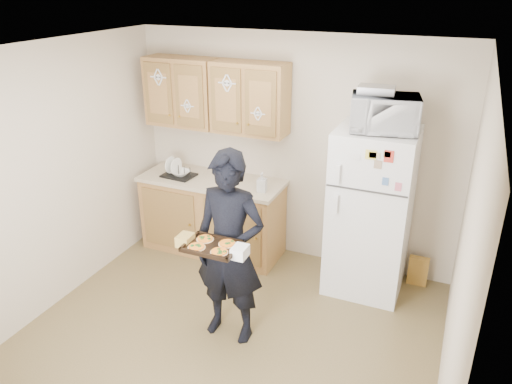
# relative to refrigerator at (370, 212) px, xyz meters

# --- Properties ---
(floor) EXTENTS (3.60, 3.60, 0.00)m
(floor) POSITION_rel_refrigerator_xyz_m (-0.95, -1.43, -0.85)
(floor) COLOR brown
(floor) RESTS_ON ground
(ceiling) EXTENTS (3.60, 3.60, 0.00)m
(ceiling) POSITION_rel_refrigerator_xyz_m (-0.95, -1.43, 1.65)
(ceiling) COLOR white
(ceiling) RESTS_ON wall_back
(wall_back) EXTENTS (3.60, 0.04, 2.50)m
(wall_back) POSITION_rel_refrigerator_xyz_m (-0.95, 0.37, 0.40)
(wall_back) COLOR beige
(wall_back) RESTS_ON floor
(wall_front) EXTENTS (3.60, 0.04, 2.50)m
(wall_front) POSITION_rel_refrigerator_xyz_m (-0.95, -3.23, 0.40)
(wall_front) COLOR beige
(wall_front) RESTS_ON floor
(wall_left) EXTENTS (0.04, 3.60, 2.50)m
(wall_left) POSITION_rel_refrigerator_xyz_m (-2.75, -1.43, 0.40)
(wall_left) COLOR beige
(wall_left) RESTS_ON floor
(wall_right) EXTENTS (0.04, 3.60, 2.50)m
(wall_right) POSITION_rel_refrigerator_xyz_m (0.85, -1.43, 0.40)
(wall_right) COLOR beige
(wall_right) RESTS_ON floor
(refrigerator) EXTENTS (0.75, 0.70, 1.70)m
(refrigerator) POSITION_rel_refrigerator_xyz_m (0.00, 0.00, 0.00)
(refrigerator) COLOR white
(refrigerator) RESTS_ON floor
(base_cabinet) EXTENTS (1.60, 0.60, 0.86)m
(base_cabinet) POSITION_rel_refrigerator_xyz_m (-1.80, 0.05, -0.42)
(base_cabinet) COLOR brown
(base_cabinet) RESTS_ON floor
(countertop) EXTENTS (1.64, 0.64, 0.04)m
(countertop) POSITION_rel_refrigerator_xyz_m (-1.80, 0.05, 0.03)
(countertop) COLOR #C5B097
(countertop) RESTS_ON base_cabinet
(upper_cab_left) EXTENTS (0.80, 0.33, 0.75)m
(upper_cab_left) POSITION_rel_refrigerator_xyz_m (-2.20, 0.18, 0.98)
(upper_cab_left) COLOR brown
(upper_cab_left) RESTS_ON wall_back
(upper_cab_right) EXTENTS (0.80, 0.33, 0.75)m
(upper_cab_right) POSITION_rel_refrigerator_xyz_m (-1.38, 0.18, 0.98)
(upper_cab_right) COLOR brown
(upper_cab_right) RESTS_ON wall_back
(cereal_box) EXTENTS (0.20, 0.07, 0.32)m
(cereal_box) POSITION_rel_refrigerator_xyz_m (0.52, 0.24, -0.69)
(cereal_box) COLOR gold
(cereal_box) RESTS_ON floor
(person) EXTENTS (0.64, 0.42, 1.74)m
(person) POSITION_rel_refrigerator_xyz_m (-0.95, -1.23, 0.02)
(person) COLOR black
(person) RESTS_ON floor
(baking_tray) EXTENTS (0.43, 0.31, 0.04)m
(baking_tray) POSITION_rel_refrigerator_xyz_m (-0.95, -1.53, 0.19)
(baking_tray) COLOR black
(baking_tray) RESTS_ON person
(pizza_front_left) EXTENTS (0.14, 0.14, 0.02)m
(pizza_front_left) POSITION_rel_refrigerator_xyz_m (-1.05, -1.60, 0.21)
(pizza_front_left) COLOR orange
(pizza_front_left) RESTS_ON baking_tray
(pizza_front_right) EXTENTS (0.14, 0.14, 0.02)m
(pizza_front_right) POSITION_rel_refrigerator_xyz_m (-0.85, -1.60, 0.21)
(pizza_front_right) COLOR orange
(pizza_front_right) RESTS_ON baking_tray
(pizza_back_left) EXTENTS (0.14, 0.14, 0.02)m
(pizza_back_left) POSITION_rel_refrigerator_xyz_m (-1.05, -1.46, 0.21)
(pizza_back_left) COLOR orange
(pizza_back_left) RESTS_ON baking_tray
(pizza_back_right) EXTENTS (0.14, 0.14, 0.02)m
(pizza_back_right) POSITION_rel_refrigerator_xyz_m (-0.85, -1.46, 0.21)
(pizza_back_right) COLOR orange
(pizza_back_right) RESTS_ON baking_tray
(microwave) EXTENTS (0.67, 0.52, 0.33)m
(microwave) POSITION_rel_refrigerator_xyz_m (0.04, -0.05, 1.02)
(microwave) COLOR white
(microwave) RESTS_ON refrigerator
(foil_pan) EXTENTS (0.34, 0.25, 0.07)m
(foil_pan) POSITION_rel_refrigerator_xyz_m (-0.05, -0.02, 1.22)
(foil_pan) COLOR #B4B5BB
(foil_pan) RESTS_ON microwave
(dish_rack) EXTENTS (0.37, 0.29, 0.14)m
(dish_rack) POSITION_rel_refrigerator_xyz_m (-2.18, -0.02, 0.12)
(dish_rack) COLOR black
(dish_rack) RESTS_ON countertop
(bowl) EXTENTS (0.25, 0.25, 0.05)m
(bowl) POSITION_rel_refrigerator_xyz_m (-2.16, -0.02, 0.09)
(bowl) COLOR white
(bowl) RESTS_ON dish_rack
(soap_bottle) EXTENTS (0.11, 0.11, 0.21)m
(soap_bottle) POSITION_rel_refrigerator_xyz_m (-1.14, -0.05, 0.15)
(soap_bottle) COLOR white
(soap_bottle) RESTS_ON countertop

